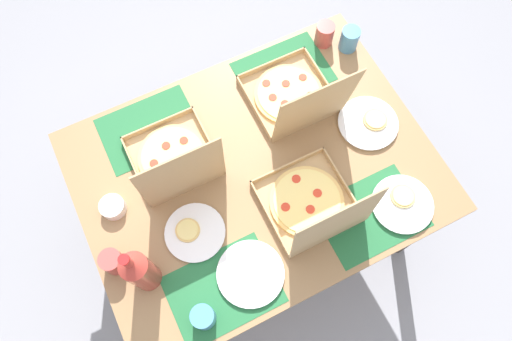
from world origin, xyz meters
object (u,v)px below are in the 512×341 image
plate_near_right (194,232)px  condiment_bowl (113,207)px  pizza_box_center (175,160)px  cup_dark (349,39)px  pizza_box_corner_left (313,206)px  pizza_box_corner_right (294,97)px  soda_bottle (140,271)px  cup_spare (325,34)px  cup_clear_left (203,317)px  plate_near_left (369,123)px  plate_middle (402,203)px  plate_far_left (250,274)px  cup_red (113,262)px

plate_near_right → condiment_bowl: condiment_bowl is taller
pizza_box_center → plate_near_right: size_ratio=1.56×
cup_dark → condiment_bowl: 1.12m
plate_near_right → cup_dark: (-0.87, -0.44, 0.04)m
pizza_box_corner_left → condiment_bowl: size_ratio=3.84×
pizza_box_center → pizza_box_corner_right: (-0.51, -0.04, 0.00)m
pizza_box_corner_left → plate_near_right: size_ratio=1.60×
soda_bottle → cup_spare: soda_bottle is taller
pizza_box_center → cup_clear_left: (0.13, 0.54, -0.00)m
pizza_box_corner_right → cup_dark: (-0.32, -0.14, -0.00)m
pizza_box_center → cup_dark: size_ratio=3.32×
plate_near_left → condiment_bowl: condiment_bowl is taller
cup_spare → pizza_box_center: bearing=17.7°
soda_bottle → plate_middle: bearing=169.9°
plate_near_right → soda_bottle: (0.20, 0.07, 0.12)m
plate_far_left → cup_spare: size_ratio=2.35×
plate_near_left → soda_bottle: soda_bottle is taller
pizza_box_corner_left → cup_spare: size_ratio=3.49×
pizza_box_corner_left → cup_spare: (-0.40, -0.61, -0.00)m
plate_middle → soda_bottle: 0.93m
pizza_box_center → condiment_bowl: 0.27m
pizza_box_corner_left → cup_dark: (-0.47, -0.55, -0.00)m
pizza_box_center → cup_clear_left: size_ratio=3.37×
pizza_box_corner_right → cup_dark: size_ratio=3.50×
plate_near_left → cup_red: bearing=4.2°
cup_spare → pizza_box_corner_left: bearing=57.1°
pizza_box_corner_left → pizza_box_corner_right: bearing=-109.8°
plate_near_right → cup_red: (0.28, -0.02, 0.04)m
pizza_box_center → soda_bottle: (0.24, 0.33, 0.08)m
plate_near_right → plate_near_left: same height
pizza_box_center → pizza_box_corner_left: bearing=133.9°
plate_middle → plate_far_left: plate_middle is taller
plate_middle → soda_bottle: size_ratio=0.68×
plate_far_left → condiment_bowl: bearing=-51.8°
soda_bottle → cup_dark: size_ratio=3.25×
cup_dark → cup_spare: bearing=-41.2°
pizza_box_center → pizza_box_corner_right: pizza_box_corner_right is taller
plate_far_left → pizza_box_corner_right: bearing=-130.4°
pizza_box_corner_right → soda_bottle: pizza_box_corner_right is taller
pizza_box_corner_right → plate_near_left: (-0.21, 0.21, -0.04)m
plate_near_left → pizza_box_corner_left: bearing=29.3°
plate_far_left → plate_near_right: bearing=-62.4°
pizza_box_corner_right → plate_near_right: (0.55, 0.30, -0.04)m
cup_spare → cup_dark: size_ratio=0.98×
pizza_box_corner_left → plate_near_left: size_ratio=1.47×
cup_clear_left → cup_red: size_ratio=1.04×
pizza_box_corner_right → soda_bottle: size_ratio=1.08×
pizza_box_center → cup_dark: pizza_box_center is taller
pizza_box_center → plate_middle: (-0.66, 0.50, -0.04)m
plate_middle → pizza_box_corner_left: bearing=-22.4°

